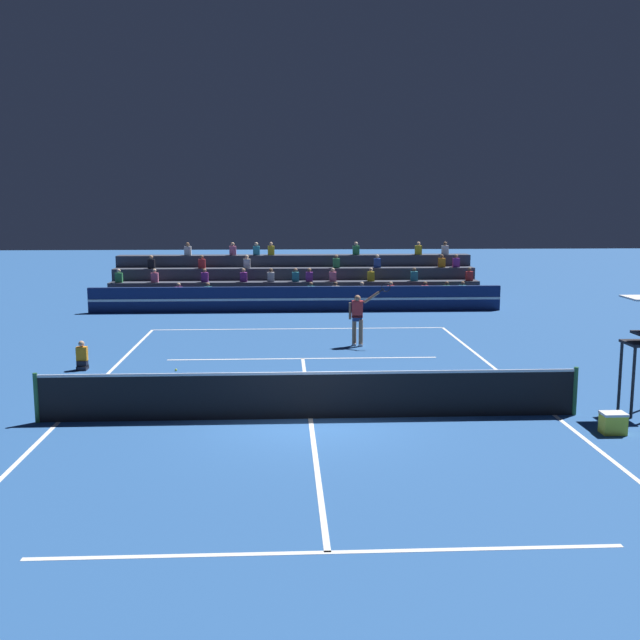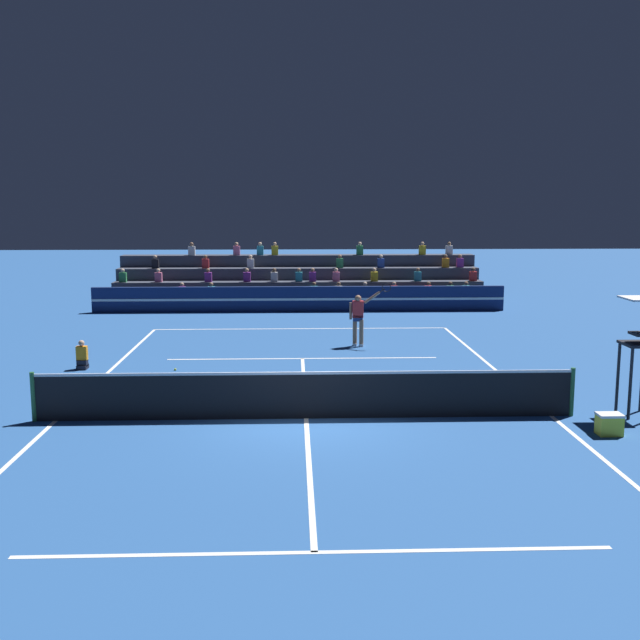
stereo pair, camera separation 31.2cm
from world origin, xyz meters
The scene contains 9 objects.
ground_plane centered at (0.00, 0.00, 0.00)m, with size 120.00×120.00×0.00m, color #285699.
court_lines centered at (0.00, 0.00, 0.00)m, with size 11.10×23.90×0.01m.
tennis_net centered at (0.00, 0.00, 0.54)m, with size 12.00×0.10×1.10m.
sponsor_banner_wall centered at (0.00, 16.44, 0.55)m, with size 18.00×0.26×1.10m.
bleacher_stand centered at (0.01, 19.61, 0.84)m, with size 17.14×3.80×2.83m.
ball_kid_courtside centered at (-6.34, 5.20, 0.33)m, with size 0.30×0.36×0.84m.
tennis_player centered at (1.90, 8.38, 0.98)m, with size 1.42×0.38×2.19m.
tennis_ball centered at (-3.64, 4.90, 0.03)m, with size 0.07×0.07×0.07m, color #C6DB33.
equipment_cooler centered at (6.22, -1.40, 0.23)m, with size 0.50×0.38×0.45m.
Camera 1 is at (-0.58, -16.02, 4.74)m, focal length 42.00 mm.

